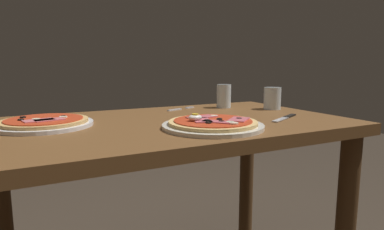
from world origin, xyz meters
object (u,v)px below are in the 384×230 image
(pizza_foreground, at_px, (213,124))
(pizza_across_left, at_px, (45,123))
(fork, at_px, (179,109))
(dining_table, at_px, (170,158))
(water_glass_near, at_px, (272,100))
(water_glass_far, at_px, (224,98))
(knife, at_px, (286,117))

(pizza_foreground, bearing_deg, pizza_across_left, 150.69)
(pizza_across_left, distance_m, fork, 0.56)
(dining_table, bearing_deg, pizza_foreground, -69.03)
(pizza_across_left, xyz_separation_m, fork, (0.54, 0.16, -0.01))
(pizza_across_left, bearing_deg, dining_table, -11.75)
(pizza_foreground, xyz_separation_m, water_glass_near, (0.45, 0.25, 0.03))
(dining_table, xyz_separation_m, water_glass_far, (0.35, 0.22, 0.18))
(water_glass_near, xyz_separation_m, knife, (-0.11, -0.21, -0.04))
(dining_table, bearing_deg, water_glass_near, 8.37)
(fork, bearing_deg, pizza_foreground, -100.24)
(dining_table, xyz_separation_m, pizza_across_left, (-0.40, 0.08, 0.14))
(knife, bearing_deg, pizza_foreground, -172.93)
(pizza_across_left, height_order, fork, pizza_across_left)
(water_glass_far, xyz_separation_m, knife, (0.05, -0.35, -0.04))
(knife, bearing_deg, pizza_across_left, 164.65)
(water_glass_far, bearing_deg, fork, 172.89)
(pizza_across_left, bearing_deg, water_glass_near, -0.40)
(water_glass_near, height_order, fork, water_glass_near)
(dining_table, relative_size, knife, 6.77)
(water_glass_far, relative_size, fork, 0.70)
(dining_table, distance_m, water_glass_far, 0.45)
(pizza_across_left, relative_size, water_glass_far, 2.82)
(dining_table, distance_m, knife, 0.45)
(dining_table, relative_size, fork, 8.11)
(pizza_across_left, relative_size, knife, 1.64)
(pizza_foreground, distance_m, pizza_across_left, 0.53)
(pizza_across_left, height_order, water_glass_near, water_glass_near)
(pizza_foreground, height_order, water_glass_near, water_glass_near)
(water_glass_near, bearing_deg, dining_table, -171.63)
(dining_table, height_order, knife, knife)
(knife, bearing_deg, fork, 124.25)
(pizza_foreground, height_order, water_glass_far, water_glass_far)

